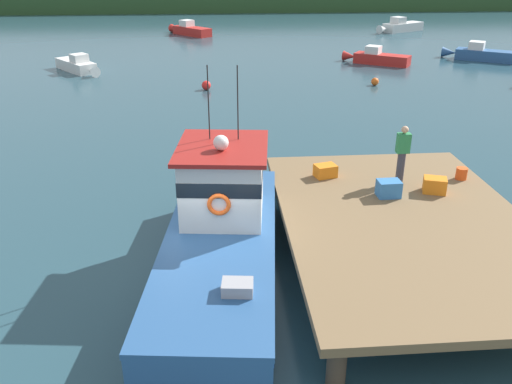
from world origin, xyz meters
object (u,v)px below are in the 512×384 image
bait_bucket (461,173)px  mooring_buoy_channel_marker (206,85)px  moored_boat_mid_harbor (78,65)px  mooring_buoy_spare_mooring (377,61)px  moored_boat_far_left (400,26)px  moored_boat_outer_mooring (190,30)px  moored_boat_off_the_point (481,54)px  moored_boat_far_right (377,58)px  deckhand_by_the_boat (402,153)px  main_fishing_boat (222,233)px  mooring_buoy_outer (375,82)px  crate_single_far (435,185)px  crate_stack_mid_dock (325,171)px  crate_single_by_cleat (389,189)px

bait_bucket → mooring_buoy_channel_marker: size_ratio=0.66×
moored_boat_mid_harbor → mooring_buoy_spare_mooring: bearing=2.7°
moored_boat_far_left → moored_boat_outer_mooring: moored_boat_far_left is taller
moored_boat_off_the_point → moored_boat_far_right: (-7.73, -0.71, -0.03)m
moored_boat_outer_mooring → moored_boat_mid_harbor: moored_boat_outer_mooring is taller
deckhand_by_the_boat → moored_boat_far_right: bearing=75.1°
moored_boat_far_right → mooring_buoy_spare_mooring: size_ratio=11.11×
moored_boat_far_left → moored_boat_far_right: bearing=-113.6°
main_fishing_boat → mooring_buoy_outer: 21.16m
crate_single_far → mooring_buoy_spare_mooring: crate_single_far is taller
deckhand_by_the_boat → mooring_buoy_channel_marker: (-5.62, 16.35, -1.80)m
crate_stack_mid_dock → moored_boat_far_right: size_ratio=0.14×
mooring_buoy_channel_marker → mooring_buoy_spare_mooring: 13.46m
crate_single_far → moored_boat_outer_mooring: size_ratio=0.13×
mooring_buoy_outer → deckhand_by_the_boat: bearing=-104.1°
moored_boat_outer_mooring → moored_boat_far_left: bearing=1.8°
crate_stack_mid_dock → mooring_buoy_outer: bearing=69.0°
bait_bucket → deckhand_by_the_boat: bearing=179.8°
moored_boat_off_the_point → crate_single_far: bearing=-118.2°
crate_single_by_cleat → crate_single_far: bearing=6.8°
crate_single_by_cleat → mooring_buoy_outer: crate_single_by_cleat is taller
bait_bucket → moored_boat_outer_mooring: bearing=103.5°
moored_boat_far_left → moored_boat_far_right: moored_boat_far_left is taller
main_fishing_boat → crate_single_far: (5.81, 1.48, 0.40)m
bait_bucket → mooring_buoy_outer: bait_bucket is taller
crate_single_by_cleat → moored_boat_off_the_point: bearing=59.6°
deckhand_by_the_boat → moored_boat_far_right: (6.13, 22.99, -1.65)m
deckhand_by_the_boat → mooring_buoy_outer: size_ratio=3.70×
moored_boat_mid_harbor → mooring_buoy_channel_marker: 10.00m
mooring_buoy_channel_marker → mooring_buoy_spare_mooring: mooring_buoy_channel_marker is taller
crate_stack_mid_dock → moored_boat_off_the_point: crate_stack_mid_dock is taller
mooring_buoy_channel_marker → crate_single_far: bearing=-69.8°
deckhand_by_the_boat → moored_boat_mid_harbor: 26.04m
crate_single_by_cleat → moored_boat_far_right: bearing=74.2°
moored_boat_outer_mooring → mooring_buoy_spare_mooring: (13.39, -14.91, -0.25)m
deckhand_by_the_boat → moored_boat_mid_harbor: deckhand_by_the_boat is taller
moored_boat_outer_mooring → moored_boat_mid_harbor: 17.20m
crate_stack_mid_dock → moored_boat_outer_mooring: bearing=97.9°
crate_stack_mid_dock → bait_bucket: size_ratio=1.76×
moored_boat_far_left → mooring_buoy_outer: bearing=-111.8°
mooring_buoy_spare_mooring → crate_single_far: bearing=-102.9°
crate_single_far → mooring_buoy_outer: bearing=78.8°
main_fishing_boat → mooring_buoy_channel_marker: 18.70m
bait_bucket → moored_boat_mid_harbor: (-15.72, 21.96, -0.97)m
crate_single_by_cleat → moored_boat_far_right: crate_single_by_cleat is taller
moored_boat_far_left → moored_boat_mid_harbor: size_ratio=1.25×
mooring_buoy_channel_marker → mooring_buoy_outer: mooring_buoy_channel_marker is taller
moored_boat_outer_mooring → moored_boat_off_the_point: bearing=-33.8°
moored_boat_far_right → crate_single_far: bearing=-102.9°
crate_single_far → crate_stack_mid_dock: 3.04m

